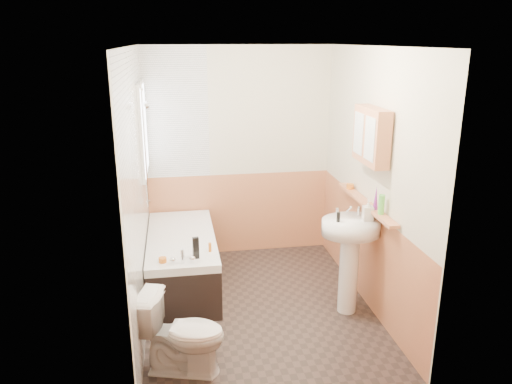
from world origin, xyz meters
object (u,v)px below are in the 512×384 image
(bathtub, at_px, (182,260))
(medicine_cabinet, at_px, (371,136))
(sink, at_px, (350,247))
(toilet, at_px, (183,334))
(pine_shelf, at_px, (365,203))

(bathtub, bearing_deg, medicine_cabinet, -22.08)
(sink, distance_m, medicine_cabinet, 1.06)
(sink, bearing_deg, medicine_cabinet, 24.23)
(toilet, height_order, sink, sink)
(pine_shelf, bearing_deg, sink, -138.02)
(toilet, relative_size, sink, 0.63)
(toilet, bearing_deg, sink, -51.28)
(pine_shelf, bearing_deg, bathtub, 160.88)
(sink, relative_size, medicine_cabinet, 1.89)
(bathtub, distance_m, toilet, 1.46)
(toilet, bearing_deg, pine_shelf, -48.72)
(pine_shelf, height_order, medicine_cabinet, medicine_cabinet)
(bathtub, relative_size, toilet, 2.32)
(bathtub, distance_m, pine_shelf, 2.02)
(toilet, distance_m, medicine_cabinet, 2.37)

